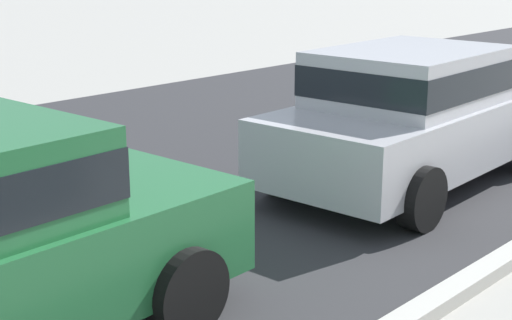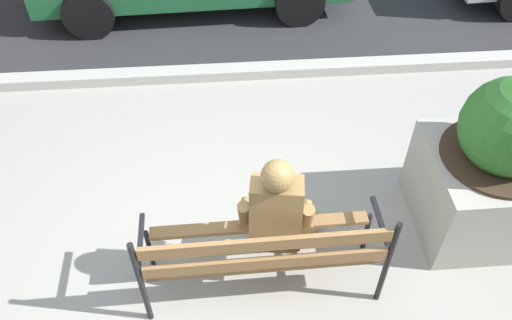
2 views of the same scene
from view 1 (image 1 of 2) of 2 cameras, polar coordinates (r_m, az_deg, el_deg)
The scene contains 1 object.
parked_car_silver at distance 8.85m, azimuth 11.58°, elevation 3.51°, with size 4.16×2.04×1.56m.
Camera 1 is at (-2.20, 0.29, 2.62)m, focal length 54.05 mm.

